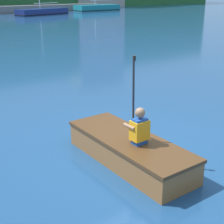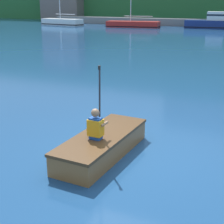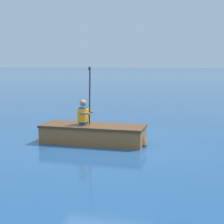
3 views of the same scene
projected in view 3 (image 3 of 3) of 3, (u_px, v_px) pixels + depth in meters
ground_plane at (100, 147)px, 8.38m from camera, size 300.00×300.00×0.00m
rowboat_foreground at (94, 133)px, 8.79m from camera, size 1.03×2.77×0.47m
person_paddler at (84, 113)px, 8.79m from camera, size 0.37×0.34×1.47m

